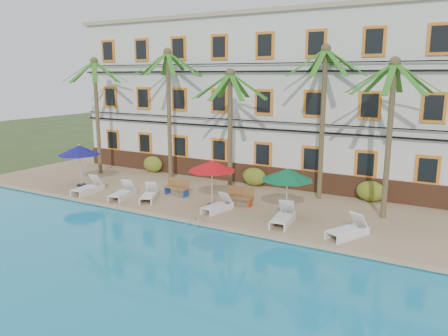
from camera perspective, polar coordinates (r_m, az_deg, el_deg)
The scene contains 25 objects.
ground at distance 21.59m, azimuth -6.44°, elevation -6.35°, with size 100.00×100.00×0.00m, color #384C23.
pool_deck at distance 25.59m, azimuth 0.13°, elevation -3.06°, with size 30.00×12.00×0.25m, color tan.
swimming_pool at distance 16.81m, azimuth -20.90°, elevation -12.22°, with size 26.00×12.00×0.20m, color #1993C1.
pool_coping at distance 20.82m, azimuth -7.92°, elevation -6.28°, with size 30.00×0.35×0.06m, color tan.
hotel_building at distance 29.19m, azimuth 5.01°, elevation 9.21°, with size 25.40×6.44×10.22m.
palm_a at distance 30.27m, azimuth -16.34°, elevation 8.54°, with size 4.21×4.21×7.69m.
palm_b at distance 27.35m, azimuth -7.24°, elevation 9.17°, with size 4.21×4.21×8.16m.
palm_c at distance 23.65m, azimuth 0.81°, elevation 7.07°, with size 4.21×4.21×6.91m.
palm_d at distance 23.34m, azimuth 12.87°, elevation 8.41°, with size 4.21×4.21×8.10m.
palm_e at distance 20.98m, azimuth 20.95°, elevation 6.35°, with size 4.21×4.21×7.34m.
shrub_left at distance 30.34m, azimuth -9.25°, elevation 0.49°, with size 1.50×0.90×1.10m, color #22611B.
shrub_mid at distance 26.30m, azimuth 3.99°, elevation -1.15°, with size 1.50×0.90×1.10m, color #22611B.
shrub_right at distance 24.25m, azimuth 18.61°, elevation -2.89°, with size 1.50×0.90×1.10m, color #22611B.
umbrella_blue at distance 27.32m, azimuth -18.39°, elevation 2.20°, with size 2.54×2.54×2.53m.
umbrella_red at distance 21.81m, azimuth -1.59°, elevation 0.29°, with size 2.46×2.46×2.46m.
umbrella_green at distance 20.09m, azimuth 8.28°, elevation -0.87°, with size 2.45×2.45×2.45m.
lounger_a at distance 25.88m, azimuth -17.31°, elevation -2.44°, with size 0.87×2.07×0.96m.
lounger_b at distance 24.27m, azimuth -13.07°, elevation -3.17°, with size 1.14×2.07×0.93m.
lounger_c at distance 23.66m, azimuth -9.74°, elevation -3.46°, with size 1.43×1.96×0.88m.
lounger_d at distance 21.46m, azimuth -0.80°, elevation -4.91°, with size 0.95×1.90×0.86m.
lounger_e at distance 19.84m, azimuth 7.74°, elevation -6.34°, with size 0.99×2.13×0.97m.
lounger_f at distance 18.81m, azimuth 15.90°, elevation -7.76°, with size 1.51×2.12×0.95m.
bench_left at distance 24.36m, azimuth -6.14°, elevation -2.45°, with size 1.53×0.57×0.93m.
bench_right at distance 22.44m, azimuth 2.01°, elevation -3.65°, with size 1.51×0.51×0.93m.
pool_ladder at distance 19.70m, azimuth -3.62°, elevation -7.35°, with size 0.54×0.74×0.74m.
Camera 1 is at (12.13, -16.53, 6.76)m, focal length 35.00 mm.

